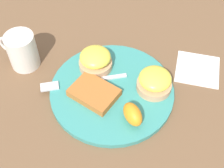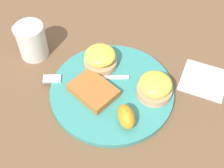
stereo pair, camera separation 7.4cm
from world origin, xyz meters
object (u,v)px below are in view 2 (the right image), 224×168
orange_wedge (126,117)px  fork (80,78)px  sandwich_benedict_left (155,87)px  sandwich_benedict_right (100,58)px  cup (31,41)px  hashbrown_patty (93,90)px

orange_wedge → fork: bearing=-16.3°
sandwich_benedict_left → sandwich_benedict_right: 0.16m
cup → hashbrown_patty: bearing=171.6°
cup → sandwich_benedict_right: bearing=-164.1°
hashbrown_patty → cup: bearing=-8.4°
sandwich_benedict_left → fork: size_ratio=0.45×
hashbrown_patty → orange_wedge: orange_wedge is taller
orange_wedge → sandwich_benedict_right: bearing=-38.2°
hashbrown_patty → fork: hashbrown_patty is taller
sandwich_benedict_left → cup: size_ratio=0.80×
hashbrown_patty → sandwich_benedict_right: bearing=-67.6°
sandwich_benedict_left → hashbrown_patty: (0.12, 0.08, -0.02)m
sandwich_benedict_right → hashbrown_patty: 0.09m
orange_wedge → cup: cup is taller
orange_wedge → fork: size_ratio=0.32×
fork → hashbrown_patty: bearing=160.4°
sandwich_benedict_right → cup: size_ratio=0.80×
sandwich_benedict_right → cup: 0.19m
sandwich_benedict_right → hashbrown_patty: size_ratio=0.79×
sandwich_benedict_left → cup: bearing=7.3°
orange_wedge → fork: 0.17m
hashbrown_patty → orange_wedge: (-0.11, 0.03, 0.01)m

